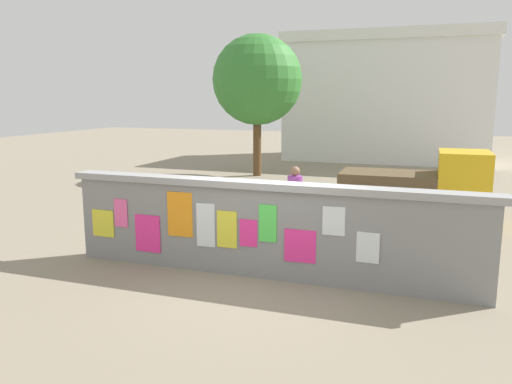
{
  "coord_description": "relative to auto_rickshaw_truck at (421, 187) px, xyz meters",
  "views": [
    {
      "loc": [
        2.78,
        -8.28,
        3.16
      ],
      "look_at": [
        -0.64,
        1.28,
        1.27
      ],
      "focal_mm": 35.94,
      "sensor_mm": 36.0,
      "label": 1
    }
  ],
  "objects": [
    {
      "name": "building_background",
      "position": [
        -2.25,
        13.46,
        2.25
      ],
      "size": [
        9.96,
        4.94,
        6.25
      ],
      "color": "silver",
      "rests_on": "ground"
    },
    {
      "name": "motorcycle",
      "position": [
        -5.0,
        -3.44,
        -0.44
      ],
      "size": [
        1.9,
        0.56,
        0.87
      ],
      "color": "black",
      "rests_on": "ground"
    },
    {
      "name": "tree_roadside",
      "position": [
        -6.56,
        6.04,
        2.91
      ],
      "size": [
        3.55,
        3.55,
        5.6
      ],
      "color": "brown",
      "rests_on": "ground"
    },
    {
      "name": "ground",
      "position": [
        -2.41,
        2.82,
        -0.9
      ],
      "size": [
        60.0,
        60.0,
        0.0
      ],
      "primitive_type": "plane",
      "color": "gray"
    },
    {
      "name": "person_walking",
      "position": [
        -2.65,
        -2.39,
        0.09
      ],
      "size": [
        0.48,
        0.48,
        1.62
      ],
      "color": "#D83F72",
      "rests_on": "ground"
    },
    {
      "name": "bicycle_far",
      "position": [
        -0.5,
        -3.23,
        -0.54
      ],
      "size": [
        1.7,
        0.44,
        0.95
      ],
      "color": "black",
      "rests_on": "ground"
    },
    {
      "name": "bicycle_near",
      "position": [
        -3.4,
        -0.78,
        -0.54
      ],
      "size": [
        1.66,
        0.6,
        0.95
      ],
      "color": "black",
      "rests_on": "ground"
    },
    {
      "name": "auto_rickshaw_truck",
      "position": [
        0.0,
        0.0,
        0.0
      ],
      "size": [
        3.63,
        1.57,
        1.85
      ],
      "color": "black",
      "rests_on": "ground"
    },
    {
      "name": "poster_wall",
      "position": [
        -2.41,
        -5.19,
        -0.02
      ],
      "size": [
        7.69,
        0.42,
        1.71
      ],
      "color": "gray",
      "rests_on": "ground"
    }
  ]
}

